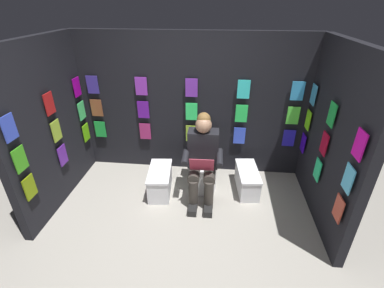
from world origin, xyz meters
The scene contains 8 objects.
ground_plane centered at (0.00, 0.00, 0.00)m, with size 30.00×30.00×0.00m, color #9E998E.
display_wall_back centered at (0.00, -1.76, 1.04)m, with size 3.38×0.14×2.09m.
display_wall_left centered at (-1.69, -0.86, 1.04)m, with size 0.14×1.72×2.09m.
display_wall_right centered at (1.69, -0.86, 1.04)m, with size 0.14×1.72×2.09m.
toilet centered at (-0.21, -1.25, 0.33)m, with size 0.41×0.56×0.77m.
person_reading centered at (-0.22, -1.02, 0.60)m, with size 0.53×0.69×1.19m.
comic_longbox_near centered at (-0.84, -1.22, 0.17)m, with size 0.34×0.65×0.33m.
comic_longbox_far centered at (0.38, -1.05, 0.18)m, with size 0.36×0.64×0.36m.
Camera 1 is at (-0.40, 2.01, 2.45)m, focal length 25.50 mm.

